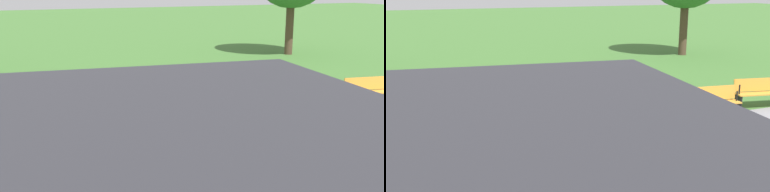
# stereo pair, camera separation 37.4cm
# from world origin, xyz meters

# --- Properties ---
(ground_plane) EXTENTS (120.00, 120.00, 0.00)m
(ground_plane) POSITION_xyz_m (0.00, 0.00, 0.00)
(ground_plane) COLOR #3D6B2D
(path_paving) EXTENTS (41.29, 6.07, 0.01)m
(path_paving) POSITION_xyz_m (0.00, 2.57, 0.00)
(path_paving) COLOR gray
(path_paving) RESTS_ON ground
(bench_3) EXTENTS (1.98, 0.82, 0.89)m
(bench_3) POSITION_xyz_m (-6.08, -0.63, 0.48)
(bench_3) COLOR orange
(bench_3) RESTS_ON ground
(bench_4) EXTENTS (1.96, 0.68, 0.89)m
(bench_4) POSITION_xyz_m (-3.66, -0.27, 0.48)
(bench_4) COLOR orange
(bench_4) RESTS_ON ground
(bench_5) EXTENTS (1.94, 0.54, 0.89)m
(bench_5) POSITION_xyz_m (-1.22, -0.09, 0.48)
(bench_5) COLOR orange
(bench_5) RESTS_ON ground
(bench_6) EXTENTS (1.94, 0.54, 0.89)m
(bench_6) POSITION_xyz_m (1.22, -0.09, 0.48)
(bench_6) COLOR orange
(bench_6) RESTS_ON ground
(bench_7) EXTENTS (1.96, 0.68, 0.89)m
(bench_7) POSITION_xyz_m (3.66, -0.27, 0.48)
(bench_7) COLOR orange
(bench_7) RESTS_ON ground
(person_seated) EXTENTS (0.36, 0.55, 1.20)m
(person_seated) POSITION_xyz_m (3.61, -0.13, 0.64)
(person_seated) COLOR navy
(person_seated) RESTS_ON ground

